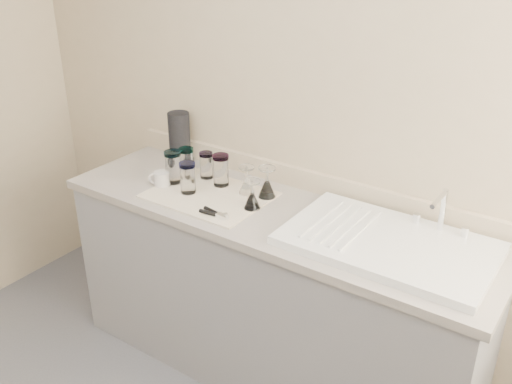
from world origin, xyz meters
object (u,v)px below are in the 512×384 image
Objects in this scene: tumbler_teal at (187,162)px; tumbler_cyan at (206,165)px; goblet_back_left at (247,184)px; sink_unit at (389,243)px; tumbler_magenta at (173,167)px; goblet_front_right at (252,199)px; white_mug at (161,179)px; paper_towel_roll at (180,138)px; goblet_back_right at (267,187)px; tumbler_purple at (221,170)px; tumbler_blue at (188,177)px; can_opener at (215,214)px.

tumbler_teal is 0.11m from tumbler_cyan.
tumbler_cyan and goblet_back_left have the same top height.
sink_unit is 1.12m from tumbler_magenta.
goblet_front_right is 1.17× the size of white_mug.
sink_unit is 1.12m from tumbler_teal.
goblet_back_left is 0.56m from paper_towel_roll.
goblet_back_left is 0.92× the size of goblet_back_right.
tumbler_blue is (-0.08, -0.16, -0.00)m from tumbler_purple.
tumbler_cyan is at bearing -21.92° from paper_towel_roll.
goblet_front_right is at bearing -13.15° from tumbler_teal.
can_opener is at bearing -86.33° from goblet_back_left.
tumbler_cyan and goblet_front_right have the same top height.
tumbler_magenta is 0.38m from goblet_back_left.
goblet_front_right is (-0.64, -0.04, 0.03)m from sink_unit.
goblet_back_left is 0.43m from white_mug.
tumbler_purple is 0.41m from paper_towel_roll.
can_opener is (0.29, -0.30, -0.06)m from tumbler_cyan.
sink_unit reaches higher than goblet_back_right.
can_opener is (-0.73, -0.19, -0.00)m from sink_unit.
tumbler_blue is (0.04, -0.18, 0.01)m from tumbler_cyan.
tumbler_blue is 1.13× the size of goblet_front_right.
tumbler_magenta reaches higher than goblet_front_right.
tumbler_teal is at bearing 132.34° from tumbler_blue.
goblet_front_right is 0.94× the size of can_opener.
sink_unit is 1.31m from paper_towel_roll.
tumbler_teal reaches higher than tumbler_cyan.
white_mug is (-0.49, -0.19, -0.02)m from goblet_back_right.
sink_unit is at bearing 4.64° from tumbler_blue.
goblet_back_left is at bearing -6.31° from tumbler_cyan.
goblet_back_right is at bearing 171.72° from sink_unit.
goblet_back_right is (0.47, 0.02, -0.02)m from tumbler_teal.
tumbler_blue is at bearing -116.48° from tumbler_purple.
tumbler_purple reaches higher than tumbler_teal.
sink_unit is at bearing -5.67° from goblet_back_left.
can_opener is at bearing -121.69° from goblet_front_right.
white_mug is at bearing -112.80° from tumbler_magenta.
sink_unit reaches higher than tumbler_blue.
white_mug is 0.43× the size of paper_towel_roll.
white_mug is (-0.02, -0.16, -0.04)m from tumbler_teal.
goblet_front_right is at bearing -21.31° from paper_towel_roll.
can_opener is at bearing -23.01° from tumbler_magenta.
paper_towel_roll is (-0.55, 0.41, 0.11)m from can_opener.
goblet_back_right reaches higher than tumbler_teal.
tumbler_magenta reaches higher than tumbler_teal.
tumbler_magenta is 0.49m from goblet_back_right.
goblet_back_right is at bearing 73.61° from can_opener.
tumbler_purple reaches higher than tumbler_blue.
sink_unit reaches higher than white_mug.
tumbler_cyan reaches higher than white_mug.
can_opener is (0.38, -0.16, -0.07)m from tumbler_magenta.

